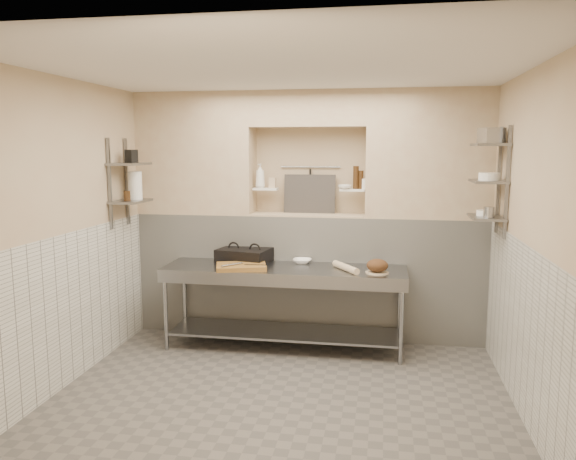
% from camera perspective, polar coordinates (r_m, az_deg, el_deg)
% --- Properties ---
extents(floor, '(4.00, 3.90, 0.10)m').
position_cam_1_polar(floor, '(5.19, -0.68, -16.99)').
color(floor, '#5E5853').
rests_on(floor, ground).
extents(ceiling, '(4.00, 3.90, 0.10)m').
position_cam_1_polar(ceiling, '(4.74, -0.74, 16.60)').
color(ceiling, silver).
rests_on(ceiling, ground).
extents(wall_left, '(0.10, 3.90, 2.80)m').
position_cam_1_polar(wall_left, '(5.50, -22.22, -0.33)').
color(wall_left, tan).
rests_on(wall_left, ground).
extents(wall_right, '(0.10, 3.90, 2.80)m').
position_cam_1_polar(wall_right, '(4.83, 23.98, -1.55)').
color(wall_right, tan).
rests_on(wall_right, ground).
extents(wall_back, '(4.00, 0.10, 2.80)m').
position_cam_1_polar(wall_back, '(6.71, 2.36, 1.74)').
color(wall_back, tan).
rests_on(wall_back, ground).
extents(wall_front, '(4.00, 0.10, 2.80)m').
position_cam_1_polar(wall_front, '(2.85, -8.02, -7.37)').
color(wall_front, tan).
rests_on(wall_front, ground).
extents(backwall_lower, '(4.00, 0.40, 1.40)m').
position_cam_1_polar(backwall_lower, '(6.58, 2.05, -4.57)').
color(backwall_lower, silver).
rests_on(backwall_lower, floor).
extents(alcove_sill, '(1.30, 0.40, 0.02)m').
position_cam_1_polar(alcove_sill, '(6.46, 2.08, 1.58)').
color(alcove_sill, tan).
rests_on(alcove_sill, backwall_lower).
extents(backwall_pillar_left, '(1.35, 0.40, 1.40)m').
position_cam_1_polar(backwall_pillar_left, '(6.72, -9.25, 7.63)').
color(backwall_pillar_left, tan).
rests_on(backwall_pillar_left, backwall_lower).
extents(backwall_pillar_right, '(1.35, 0.40, 1.40)m').
position_cam_1_polar(backwall_pillar_right, '(6.38, 14.10, 7.46)').
color(backwall_pillar_right, tan).
rests_on(backwall_pillar_right, backwall_lower).
extents(backwall_header, '(1.30, 0.40, 0.40)m').
position_cam_1_polar(backwall_header, '(6.43, 2.14, 12.16)').
color(backwall_header, tan).
rests_on(backwall_header, backwall_lower).
extents(wainscot_left, '(0.02, 3.90, 1.40)m').
position_cam_1_polar(wainscot_left, '(5.61, -21.30, -7.43)').
color(wainscot_left, silver).
rests_on(wainscot_left, floor).
extents(wainscot_right, '(0.02, 3.90, 1.40)m').
position_cam_1_polar(wainscot_right, '(4.97, 22.82, -9.51)').
color(wainscot_right, silver).
rests_on(wainscot_right, floor).
extents(alcove_shelf_left, '(0.28, 0.16, 0.02)m').
position_cam_1_polar(alcove_shelf_left, '(6.52, -2.28, 4.20)').
color(alcove_shelf_left, white).
rests_on(alcove_shelf_left, backwall_lower).
extents(alcove_shelf_right, '(0.28, 0.16, 0.02)m').
position_cam_1_polar(alcove_shelf_right, '(6.39, 6.56, 4.07)').
color(alcove_shelf_right, white).
rests_on(alcove_shelf_right, backwall_lower).
extents(utensil_rail, '(0.70, 0.02, 0.02)m').
position_cam_1_polar(utensil_rail, '(6.59, 2.30, 6.42)').
color(utensil_rail, gray).
rests_on(utensil_rail, wall_back).
extents(hanging_steel, '(0.02, 0.02, 0.30)m').
position_cam_1_polar(hanging_steel, '(6.58, 2.27, 4.93)').
color(hanging_steel, black).
rests_on(hanging_steel, utensil_rail).
extents(splash_panel, '(0.60, 0.08, 0.45)m').
position_cam_1_polar(splash_panel, '(6.54, 2.21, 3.68)').
color(splash_panel, '#383330').
rests_on(splash_panel, alcove_sill).
extents(shelf_rail_left_a, '(0.03, 0.03, 0.95)m').
position_cam_1_polar(shelf_rail_left_a, '(6.52, -16.06, 4.76)').
color(shelf_rail_left_a, slate).
rests_on(shelf_rail_left_a, wall_left).
extents(shelf_rail_left_b, '(0.03, 0.03, 0.95)m').
position_cam_1_polar(shelf_rail_left_b, '(6.16, -17.67, 4.51)').
color(shelf_rail_left_b, slate).
rests_on(shelf_rail_left_b, wall_left).
extents(wall_shelf_left_lower, '(0.30, 0.50, 0.02)m').
position_cam_1_polar(wall_shelf_left_lower, '(6.29, -15.66, 2.83)').
color(wall_shelf_left_lower, slate).
rests_on(wall_shelf_left_lower, wall_left).
extents(wall_shelf_left_upper, '(0.30, 0.50, 0.03)m').
position_cam_1_polar(wall_shelf_left_upper, '(6.27, -15.81, 6.47)').
color(wall_shelf_left_upper, slate).
rests_on(wall_shelf_left_upper, wall_left).
extents(shelf_rail_right_a, '(0.03, 0.03, 1.05)m').
position_cam_1_polar(shelf_rail_right_a, '(5.98, 20.61, 4.74)').
color(shelf_rail_right_a, slate).
rests_on(shelf_rail_right_a, wall_right).
extents(shelf_rail_right_b, '(0.03, 0.03, 1.05)m').
position_cam_1_polar(shelf_rail_right_b, '(5.59, 21.38, 4.49)').
color(shelf_rail_right_b, slate).
rests_on(shelf_rail_right_b, wall_right).
extents(wall_shelf_right_lower, '(0.30, 0.50, 0.02)m').
position_cam_1_polar(wall_shelf_right_lower, '(5.79, 19.50, 1.22)').
color(wall_shelf_right_lower, slate).
rests_on(wall_shelf_right_lower, wall_right).
extents(wall_shelf_right_mid, '(0.30, 0.50, 0.02)m').
position_cam_1_polar(wall_shelf_right_mid, '(5.76, 19.66, 4.67)').
color(wall_shelf_right_mid, slate).
rests_on(wall_shelf_right_mid, wall_right).
extents(wall_shelf_right_upper, '(0.30, 0.50, 0.03)m').
position_cam_1_polar(wall_shelf_right_upper, '(5.75, 19.83, 8.16)').
color(wall_shelf_right_upper, slate).
rests_on(wall_shelf_right_upper, wall_right).
extents(prep_table, '(2.60, 0.70, 0.90)m').
position_cam_1_polar(prep_table, '(6.08, -0.42, -6.21)').
color(prep_table, gray).
rests_on(prep_table, floor).
extents(panini_press, '(0.63, 0.51, 0.15)m').
position_cam_1_polar(panini_press, '(6.32, -4.46, -2.58)').
color(panini_press, black).
rests_on(panini_press, prep_table).
extents(cutting_board, '(0.60, 0.49, 0.05)m').
position_cam_1_polar(cutting_board, '(5.98, -4.78, -3.72)').
color(cutting_board, olive).
rests_on(cutting_board, prep_table).
extents(knife_blade, '(0.24, 0.04, 0.01)m').
position_cam_1_polar(knife_blade, '(5.93, -3.32, -3.56)').
color(knife_blade, gray).
rests_on(knife_blade, cutting_board).
extents(tongs, '(0.18, 0.22, 0.02)m').
position_cam_1_polar(tongs, '(5.92, -5.71, -3.53)').
color(tongs, gray).
rests_on(tongs, cutting_board).
extents(mixing_bowl, '(0.21, 0.21, 0.05)m').
position_cam_1_polar(mixing_bowl, '(6.24, 1.45, -3.17)').
color(mixing_bowl, white).
rests_on(mixing_bowl, prep_table).
extents(rolling_pin, '(0.31, 0.43, 0.07)m').
position_cam_1_polar(rolling_pin, '(5.89, 5.88, -3.80)').
color(rolling_pin, '#C4AF8A').
rests_on(rolling_pin, prep_table).
extents(bread_board, '(0.23, 0.23, 0.01)m').
position_cam_1_polar(bread_board, '(5.83, 9.04, -4.28)').
color(bread_board, '#C4AF8A').
rests_on(bread_board, prep_table).
extents(bread_loaf, '(0.22, 0.22, 0.13)m').
position_cam_1_polar(bread_loaf, '(5.81, 9.06, -3.57)').
color(bread_loaf, '#4C2D19').
rests_on(bread_loaf, bread_board).
extents(bottle_soap, '(0.13, 0.13, 0.28)m').
position_cam_1_polar(bottle_soap, '(6.49, -2.85, 5.51)').
color(bottle_soap, white).
rests_on(bottle_soap, alcove_shelf_left).
extents(jar_alcove, '(0.08, 0.08, 0.11)m').
position_cam_1_polar(jar_alcove, '(6.50, -1.59, 4.80)').
color(jar_alcove, tan).
rests_on(jar_alcove, alcove_shelf_left).
extents(bowl_alcove, '(0.20, 0.20, 0.05)m').
position_cam_1_polar(bowl_alcove, '(6.35, 5.80, 4.37)').
color(bowl_alcove, white).
rests_on(bowl_alcove, alcove_shelf_right).
extents(condiment_a, '(0.06, 0.06, 0.21)m').
position_cam_1_polar(condiment_a, '(6.37, 7.42, 5.08)').
color(condiment_a, '#331E0E').
rests_on(condiment_a, alcove_shelf_right).
extents(condiment_b, '(0.06, 0.06, 0.26)m').
position_cam_1_polar(condiment_b, '(6.37, 6.91, 5.32)').
color(condiment_b, '#331E0E').
rests_on(condiment_b, alcove_shelf_right).
extents(condiment_c, '(0.07, 0.07, 0.12)m').
position_cam_1_polar(condiment_c, '(6.36, 7.78, 4.66)').
color(condiment_c, white).
rests_on(condiment_c, alcove_shelf_right).
extents(jug_left, '(0.15, 0.15, 0.30)m').
position_cam_1_polar(jug_left, '(6.39, -15.27, 4.40)').
color(jug_left, white).
rests_on(jug_left, wall_shelf_left_lower).
extents(jar_left, '(0.07, 0.07, 0.11)m').
position_cam_1_polar(jar_left, '(6.21, -16.03, 3.36)').
color(jar_left, '#331E0E').
rests_on(jar_left, wall_shelf_left_lower).
extents(box_left_upper, '(0.13, 0.13, 0.14)m').
position_cam_1_polar(box_left_upper, '(6.32, -15.62, 7.24)').
color(box_left_upper, black).
rests_on(box_left_upper, wall_shelf_left_upper).
extents(bowl_right, '(0.18, 0.18, 0.05)m').
position_cam_1_polar(bowl_right, '(5.83, 19.44, 1.65)').
color(bowl_right, white).
rests_on(bowl_right, wall_shelf_right_lower).
extents(canister_right, '(0.10, 0.10, 0.10)m').
position_cam_1_polar(canister_right, '(5.66, 19.74, 1.70)').
color(canister_right, gray).
rests_on(canister_right, wall_shelf_right_lower).
extents(bowl_right_mid, '(0.20, 0.20, 0.07)m').
position_cam_1_polar(bowl_right_mid, '(5.72, 19.76, 5.14)').
color(bowl_right_mid, white).
rests_on(bowl_right_mid, wall_shelf_right_mid).
extents(basket_right, '(0.23, 0.26, 0.14)m').
position_cam_1_polar(basket_right, '(5.71, 19.95, 9.00)').
color(basket_right, gray).
rests_on(basket_right, wall_shelf_right_upper).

